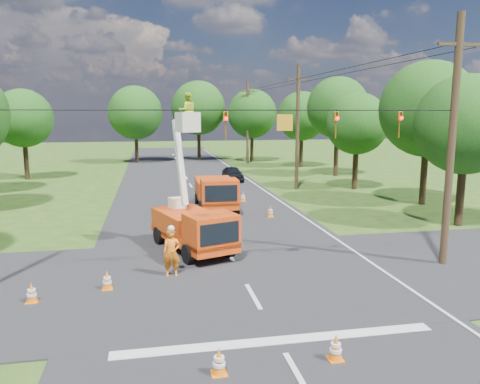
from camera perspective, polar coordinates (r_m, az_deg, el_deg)
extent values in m
plane|color=#274916|center=(35.43, -5.35, -0.49)|extent=(140.00, 140.00, 0.00)
cube|color=black|center=(35.43, -5.35, -0.49)|extent=(12.00, 100.00, 0.06)
cube|color=black|center=(18.14, 0.24, -10.37)|extent=(56.00, 10.00, 0.07)
cube|color=silver|center=(13.49, 4.68, -17.78)|extent=(9.00, 0.45, 0.02)
cube|color=silver|center=(36.37, 3.46, -0.20)|extent=(0.12, 90.00, 0.02)
cube|color=#D9480F|center=(21.46, -5.85, -5.39)|extent=(3.69, 5.83, 0.41)
cube|color=#D9480F|center=(19.56, -3.53, -4.69)|extent=(2.40, 2.12, 1.37)
cube|color=black|center=(18.88, -2.48, -5.07)|extent=(1.66, 0.62, 0.87)
cube|color=#D9480F|center=(21.97, -6.65, -3.51)|extent=(3.13, 3.89, 0.91)
cylinder|color=black|center=(19.63, -6.32, -7.56)|extent=(0.55, 0.89, 0.84)
cylinder|color=black|center=(20.43, -1.36, -6.81)|extent=(0.55, 0.89, 0.84)
cylinder|color=black|center=(22.74, -9.85, -5.25)|extent=(0.55, 0.89, 0.84)
cylinder|color=black|center=(23.43, -5.43, -4.70)|extent=(0.55, 0.89, 0.84)
cube|color=silver|center=(22.74, -7.69, -1.32)|extent=(0.87, 0.87, 0.50)
cube|color=silver|center=(21.98, -7.31, 3.61)|extent=(0.64, 1.24, 3.96)
cube|color=silver|center=(20.99, -6.40, 8.46)|extent=(1.10, 1.10, 0.87)
imported|color=#C6E526|center=(20.98, -6.42, 9.78)|extent=(0.85, 0.70, 1.61)
cube|color=#D9480F|center=(30.44, -2.99, -0.75)|extent=(2.37, 6.08, 0.45)
cube|color=#D9480F|center=(28.19, -2.52, 0.04)|extent=(2.25, 1.77, 1.51)
cube|color=black|center=(27.34, -2.31, -0.15)|extent=(1.91, 0.11, 0.95)
cube|color=#D9480F|center=(31.12, -3.16, 0.66)|extent=(2.46, 3.78, 1.00)
cylinder|color=black|center=(28.52, -4.67, -2.00)|extent=(0.35, 0.93, 0.92)
cylinder|color=black|center=(28.76, -0.47, -1.87)|extent=(0.35, 0.93, 0.92)
cylinder|color=black|center=(32.26, -5.22, -0.65)|extent=(0.35, 0.93, 0.92)
cylinder|color=black|center=(32.47, -1.50, -0.55)|extent=(0.35, 0.93, 0.92)
imported|color=orange|center=(18.16, -8.33, -7.35)|extent=(0.68, 0.45, 1.86)
imported|color=black|center=(43.02, -0.90, 2.24)|extent=(1.67, 3.94, 1.33)
cone|color=orange|center=(11.84, -2.58, -19.84)|extent=(0.36, 0.36, 0.70)
cube|color=orange|center=(12.01, -2.56, -21.26)|extent=(0.38, 0.38, 0.04)
cylinder|color=white|center=(11.81, -2.58, -19.59)|extent=(0.26, 0.26, 0.09)
cylinder|color=white|center=(11.89, -2.57, -20.22)|extent=(0.31, 0.31, 0.09)
cone|color=orange|center=(12.64, 11.59, -18.02)|extent=(0.36, 0.36, 0.70)
cube|color=orange|center=(12.80, 11.54, -19.37)|extent=(0.38, 0.38, 0.04)
cylinder|color=white|center=(12.61, 11.60, -17.77)|extent=(0.26, 0.26, 0.09)
cylinder|color=white|center=(12.68, 11.58, -18.38)|extent=(0.31, 0.31, 0.09)
cone|color=orange|center=(23.61, -1.39, -4.64)|extent=(0.36, 0.36, 0.70)
cube|color=orange|center=(23.70, -1.39, -5.44)|extent=(0.38, 0.38, 0.04)
cylinder|color=white|center=(23.60, -1.39, -4.50)|extent=(0.26, 0.26, 0.09)
cylinder|color=white|center=(23.63, -1.39, -4.85)|extent=(0.31, 0.31, 0.09)
cone|color=orange|center=(28.14, 3.72, -2.32)|extent=(0.36, 0.36, 0.70)
cube|color=orange|center=(28.21, 3.72, -3.00)|extent=(0.38, 0.38, 0.04)
cylinder|color=white|center=(28.13, 3.73, -2.21)|extent=(0.26, 0.26, 0.09)
cylinder|color=white|center=(28.16, 3.72, -2.50)|extent=(0.31, 0.31, 0.09)
cone|color=orange|center=(17.45, -15.89, -10.24)|extent=(0.36, 0.36, 0.70)
cube|color=orange|center=(17.57, -15.84, -11.29)|extent=(0.38, 0.38, 0.04)
cylinder|color=white|center=(17.43, -15.90, -10.06)|extent=(0.26, 0.26, 0.09)
cylinder|color=white|center=(17.48, -15.88, -10.52)|extent=(0.31, 0.31, 0.09)
cone|color=orange|center=(17.16, -24.07, -11.08)|extent=(0.36, 0.36, 0.70)
cube|color=orange|center=(17.28, -23.99, -12.13)|extent=(0.38, 0.38, 0.04)
cylinder|color=white|center=(17.14, -24.08, -10.89)|extent=(0.26, 0.26, 0.09)
cylinder|color=white|center=(17.19, -24.05, -11.36)|extent=(0.31, 0.31, 0.09)
cone|color=orange|center=(32.93, 0.37, -0.55)|extent=(0.36, 0.36, 0.70)
cube|color=orange|center=(32.99, 0.37, -1.13)|extent=(0.38, 0.38, 0.04)
cylinder|color=white|center=(32.92, 0.37, -0.44)|extent=(0.26, 0.26, 0.09)
cylinder|color=white|center=(32.94, 0.37, -0.70)|extent=(0.31, 0.31, 0.09)
cylinder|color=#4C3823|center=(20.49, 24.39, 5.41)|extent=(0.30, 0.30, 10.00)
cube|color=#4C3823|center=(20.61, 25.15, 15.99)|extent=(1.80, 0.12, 0.12)
cylinder|color=#4C3823|center=(38.58, 7.02, 7.78)|extent=(0.30, 0.30, 10.00)
cube|color=#4C3823|center=(38.65, 7.14, 13.42)|extent=(1.80, 0.12, 0.12)
cylinder|color=#4C3823|center=(57.95, 0.92, 8.45)|extent=(0.30, 0.30, 10.00)
cube|color=#4C3823|center=(57.99, 0.93, 12.21)|extent=(1.80, 0.12, 0.12)
cylinder|color=black|center=(16.95, -1.43, 9.96)|extent=(18.00, 0.04, 0.04)
cube|color=orange|center=(17.42, 5.48, 8.43)|extent=(0.60, 0.05, 0.60)
imported|color=orange|center=(16.94, -1.76, 8.10)|extent=(0.16, 0.20, 1.00)
sphere|color=#FF0C0C|center=(16.82, -1.70, 8.94)|extent=(0.14, 0.14, 0.14)
imported|color=orange|center=(18.09, 11.63, 8.00)|extent=(0.16, 0.20, 1.00)
sphere|color=#FF0C0C|center=(17.97, 11.80, 8.79)|extent=(0.14, 0.14, 0.14)
imported|color=orange|center=(19.23, 18.88, 7.77)|extent=(0.16, 0.20, 1.00)
sphere|color=#FF0C0C|center=(19.12, 19.10, 8.50)|extent=(0.14, 0.14, 0.14)
cylinder|color=#382616|center=(48.31, -24.63, 3.80)|extent=(0.44, 0.44, 4.05)
sphere|color=#194512|center=(48.13, -24.94, 8.16)|extent=(5.40, 5.40, 5.40)
cylinder|color=#382616|center=(28.56, 25.31, 0.20)|extent=(0.44, 0.44, 3.96)
sphere|color=#194512|center=(28.25, 25.84, 7.42)|extent=(5.40, 5.40, 5.40)
cylinder|color=#382616|center=(34.27, 21.52, 2.41)|extent=(0.44, 0.44, 4.58)
sphere|color=#194512|center=(34.04, 21.95, 9.37)|extent=(6.40, 6.40, 6.40)
cylinder|color=#382616|center=(39.57, 13.87, 3.11)|extent=(0.44, 0.44, 3.78)
sphere|color=#194512|center=(39.35, 14.08, 8.09)|extent=(5.00, 5.00, 5.00)
cylinder|color=#382616|center=(47.47, 11.64, 4.82)|extent=(0.44, 0.44, 4.75)
sphere|color=#194512|center=(47.31, 11.82, 10.04)|extent=(6.00, 6.00, 6.00)
cylinder|color=#382616|center=(54.63, 7.46, 5.22)|extent=(0.44, 0.44, 4.14)
sphere|color=#194512|center=(54.47, 7.55, 9.17)|extent=(5.60, 5.60, 5.60)
cylinder|color=#382616|center=(59.88, -12.50, 5.58)|extent=(0.44, 0.44, 4.40)
sphere|color=#194512|center=(59.75, -12.64, 9.41)|extent=(6.60, 6.60, 6.60)
cylinder|color=#382616|center=(62.16, -5.03, 6.12)|extent=(0.44, 0.44, 4.84)
sphere|color=#194512|center=(62.05, -5.09, 10.18)|extent=(7.00, 7.00, 7.00)
cylinder|color=#382616|center=(60.23, 1.46, 5.79)|extent=(0.44, 0.44, 4.31)
sphere|color=#194512|center=(60.10, 1.48, 9.52)|extent=(6.20, 6.20, 6.20)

